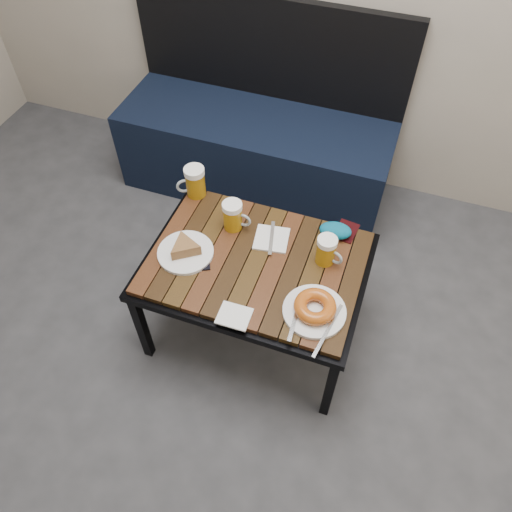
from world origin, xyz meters
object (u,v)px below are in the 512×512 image
(passport_navy, at_px, (192,262))
(beer_mug_left, at_px, (195,182))
(bench, at_px, (257,144))
(beer_mug_centre, at_px, (233,216))
(plate_bagel, at_px, (315,309))
(knit_pouch, at_px, (335,231))
(cafe_table, at_px, (256,268))
(plate_pie, at_px, (185,250))
(beer_mug_right, at_px, (327,250))
(passport_burgundy, at_px, (346,231))

(passport_navy, bearing_deg, beer_mug_left, 175.28)
(bench, distance_m, beer_mug_centre, 0.83)
(beer_mug_left, distance_m, plate_bagel, 0.75)
(passport_navy, bearing_deg, knit_pouch, 96.89)
(cafe_table, xyz_separation_m, plate_pie, (-0.27, -0.06, 0.07))
(passport_navy, bearing_deg, beer_mug_right, 83.82)
(beer_mug_right, height_order, plate_pie, beer_mug_right)
(plate_pie, height_order, plate_bagel, same)
(bench, xyz_separation_m, plate_pie, (0.05, -0.96, 0.22))
(plate_pie, bearing_deg, passport_navy, -35.46)
(beer_mug_centre, height_order, knit_pouch, beer_mug_centre)
(beer_mug_centre, height_order, plate_pie, beer_mug_centre)
(beer_mug_right, bearing_deg, passport_burgundy, 94.83)
(bench, xyz_separation_m, beer_mug_centre, (0.17, -0.76, 0.26))
(cafe_table, xyz_separation_m, plate_bagel, (0.27, -0.15, 0.07))
(beer_mug_left, height_order, knit_pouch, beer_mug_left)
(bench, xyz_separation_m, cafe_table, (0.31, -0.90, 0.16))
(beer_mug_left, xyz_separation_m, passport_burgundy, (0.65, 0.00, -0.07))
(plate_pie, bearing_deg, plate_bagel, -9.97)
(beer_mug_left, distance_m, beer_mug_right, 0.63)
(knit_pouch, bearing_deg, beer_mug_centre, -167.02)
(beer_mug_centre, bearing_deg, knit_pouch, 11.99)
(bench, bearing_deg, beer_mug_centre, -77.35)
(bench, distance_m, beer_mug_right, 1.02)
(bench, distance_m, passport_burgundy, 0.90)
(beer_mug_left, distance_m, passport_navy, 0.38)
(plate_bagel, bearing_deg, beer_mug_right, 95.55)
(beer_mug_centre, xyz_separation_m, passport_navy, (-0.08, -0.22, -0.06))
(cafe_table, distance_m, beer_mug_right, 0.28)
(beer_mug_centre, xyz_separation_m, plate_bagel, (0.41, -0.29, -0.04))
(beer_mug_left, height_order, beer_mug_centre, beer_mug_left)
(cafe_table, height_order, passport_navy, passport_navy)
(cafe_table, bearing_deg, beer_mug_left, 144.51)
(beer_mug_centre, relative_size, beer_mug_right, 1.04)
(bench, bearing_deg, passport_burgundy, -46.70)
(cafe_table, bearing_deg, bench, 109.26)
(bench, distance_m, cafe_table, 0.97)
(cafe_table, bearing_deg, knit_pouch, 42.07)
(beer_mug_right, height_order, passport_navy, beer_mug_right)
(plate_pie, bearing_deg, bench, 92.90)
(beer_mug_centre, bearing_deg, bench, 101.66)
(beer_mug_left, xyz_separation_m, plate_pie, (0.10, -0.32, -0.04))
(beer_mug_right, distance_m, passport_navy, 0.50)
(bench, height_order, beer_mug_left, bench)
(beer_mug_centre, height_order, passport_navy, beer_mug_centre)
(beer_mug_left, relative_size, beer_mug_right, 1.13)
(beer_mug_left, distance_m, knit_pouch, 0.61)
(beer_mug_left, bearing_deg, beer_mug_centre, 116.00)
(beer_mug_centre, xyz_separation_m, passport_burgundy, (0.43, 0.12, -0.06))
(plate_bagel, bearing_deg, passport_burgundy, 87.39)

